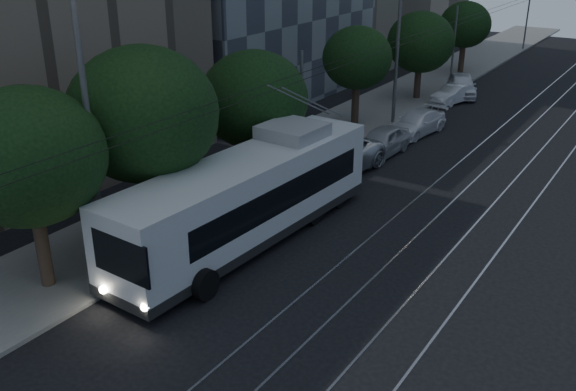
# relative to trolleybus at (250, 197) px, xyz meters

# --- Properties ---
(ground) EXTENTS (120.00, 120.00, 0.00)m
(ground) POSITION_rel_trolleybus_xyz_m (3.46, -3.46, -1.77)
(ground) COLOR black
(ground) RESTS_ON ground
(sidewalk) EXTENTS (5.00, 90.00, 0.15)m
(sidewalk) POSITION_rel_trolleybus_xyz_m (-4.04, 16.54, -1.69)
(sidewalk) COLOR slate
(sidewalk) RESTS_ON ground
(tram_rails) EXTENTS (4.52, 90.00, 0.02)m
(tram_rails) POSITION_rel_trolleybus_xyz_m (5.96, 16.54, -1.76)
(tram_rails) COLOR #9A9AA2
(tram_rails) RESTS_ON ground
(overhead_wires) EXTENTS (2.23, 90.00, 6.00)m
(overhead_wires) POSITION_rel_trolleybus_xyz_m (-1.51, 16.54, 1.70)
(overhead_wires) COLOR black
(overhead_wires) RESTS_ON ground
(trolleybus) EXTENTS (3.30, 12.92, 5.63)m
(trolleybus) POSITION_rel_trolleybus_xyz_m (0.00, 0.00, 0.00)
(trolleybus) COLOR silver
(trolleybus) RESTS_ON ground
(pickup_silver) EXTENTS (3.28, 6.26, 1.68)m
(pickup_silver) POSITION_rel_trolleybus_xyz_m (-0.84, 7.71, -0.93)
(pickup_silver) COLOR silver
(pickup_silver) RESTS_ON ground
(car_white_a) EXTENTS (1.83, 4.29, 1.45)m
(car_white_a) POSITION_rel_trolleybus_xyz_m (-0.11, 11.62, -1.05)
(car_white_a) COLOR #AFAFB3
(car_white_a) RESTS_ON ground
(car_white_b) EXTENTS (2.46, 4.70, 1.30)m
(car_white_b) POSITION_rel_trolleybus_xyz_m (0.00, 16.04, -1.12)
(car_white_b) COLOR white
(car_white_b) RESTS_ON ground
(car_white_c) EXTENTS (2.16, 3.86, 1.20)m
(car_white_c) POSITION_rel_trolleybus_xyz_m (-0.63, 23.85, -1.17)
(car_white_c) COLOR white
(car_white_c) RESTS_ON ground
(car_white_d) EXTENTS (3.45, 4.90, 1.55)m
(car_white_d) POSITION_rel_trolleybus_xyz_m (-0.84, 26.04, -0.99)
(car_white_d) COLOR silver
(car_white_d) RESTS_ON ground
(tree_0) EXTENTS (4.79, 4.79, 6.75)m
(tree_0) POSITION_rel_trolleybus_xyz_m (-3.54, -6.46, 2.81)
(tree_0) COLOR black
(tree_0) RESTS_ON ground
(tree_1) EXTENTS (5.38, 5.38, 7.34)m
(tree_1) POSITION_rel_trolleybus_xyz_m (-3.13, -1.96, 3.14)
(tree_1) COLOR black
(tree_1) RESTS_ON ground
(tree_2) EXTENTS (4.75, 4.75, 6.20)m
(tree_2) POSITION_rel_trolleybus_xyz_m (-3.04, 4.54, 2.28)
(tree_2) COLOR black
(tree_2) RESTS_ON ground
(tree_3) EXTENTS (3.97, 3.97, 5.90)m
(tree_3) POSITION_rel_trolleybus_xyz_m (-3.54, 15.23, 2.32)
(tree_3) COLOR black
(tree_3) RESTS_ON ground
(tree_4) EXTENTS (4.47, 4.47, 5.90)m
(tree_4) POSITION_rel_trolleybus_xyz_m (-3.04, 23.39, 2.11)
(tree_4) COLOR black
(tree_4) RESTS_ON ground
(tree_5) EXTENTS (3.97, 3.97, 5.65)m
(tree_5) POSITION_rel_trolleybus_xyz_m (-3.31, 33.08, 2.08)
(tree_5) COLOR black
(tree_5) RESTS_ON ground
(streetlamp_near) EXTENTS (2.58, 0.44, 10.76)m
(streetlamp_near) POSITION_rel_trolleybus_xyz_m (-1.92, -5.01, 4.67)
(streetlamp_near) COLOR slate
(streetlamp_near) RESTS_ON ground
(streetlamp_far) EXTENTS (2.44, 0.44, 10.07)m
(streetlamp_far) POSITION_rel_trolleybus_xyz_m (-1.52, 17.10, 4.29)
(streetlamp_far) COLOR slate
(streetlamp_far) RESTS_ON ground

